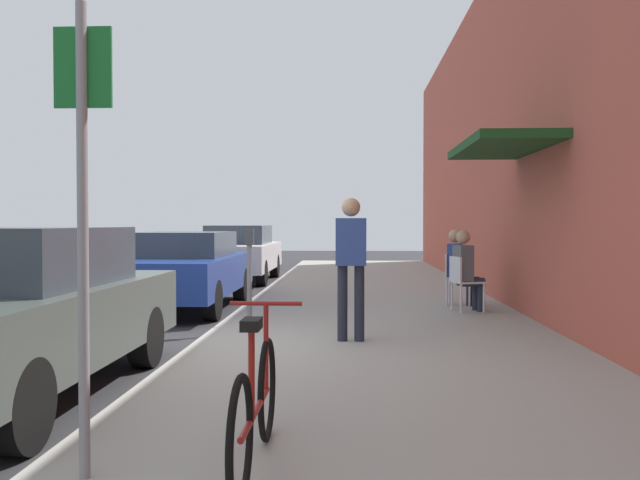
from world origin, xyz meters
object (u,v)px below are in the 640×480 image
Objects in this scene: cafe_chair_0 at (463,280)px; pedestrian_standing at (351,257)px; seated_patron_0 at (467,268)px; cafe_chair_1 at (455,275)px; parking_meter at (249,269)px; seated_patron_1 at (458,264)px; parked_car_0 at (9,311)px; bicycle_0 at (256,406)px; parked_car_1 at (184,269)px; parked_car_2 at (239,252)px; street_sign at (83,201)px.

pedestrian_standing reaches higher than cafe_chair_0.
seated_patron_0 is 1.48× the size of cafe_chair_1.
seated_patron_1 is (3.23, 2.44, -0.07)m from parking_meter.
cafe_chair_1 is 4.14m from pedestrian_standing.
cafe_chair_1 is (3.18, 2.46, -0.26)m from parking_meter.
parked_car_0 is 2.57× the size of bicycle_0.
parking_meter is 4.02m from cafe_chair_1.
cafe_chair_0 is (4.72, -0.97, -0.09)m from parked_car_1.
parked_car_0 is at bearing -127.98° from cafe_chair_1.
parked_car_2 reaches higher than seated_patron_0.
parked_car_2 is at bearing 90.00° from parked_car_0.
seated_patron_0 is at bearing -54.83° from parked_car_2.
cafe_chair_0 is at bearing 71.98° from bicycle_0.
seated_patron_1 is (3.28, 8.12, -0.82)m from street_sign.
parked_car_1 is 2.57× the size of bicycle_0.
parked_car_0 is 1.69× the size of street_sign.
parked_car_2 reaches higher than parking_meter.
cafe_chair_0 is at bearing 57.90° from pedestrian_standing.
parked_car_2 is 5.06× the size of cafe_chair_1.
seated_patron_0 is 1.00× the size of seated_patron_1.
cafe_chair_0 is 0.67× the size of seated_patron_0.
street_sign is at bearing -54.32° from parked_car_0.
bicycle_0 is at bearing -108.41° from seated_patron_0.
cafe_chair_0 is 0.88m from cafe_chair_1.
seated_patron_0 is 0.76× the size of pedestrian_standing.
street_sign is (1.50, -8.23, 0.92)m from parked_car_1.
street_sign is at bearing -111.61° from cafe_chair_1.
cafe_chair_0 is (4.72, 5.17, -0.14)m from parked_car_0.
street_sign is 8.01m from cafe_chair_0.
parked_car_0 reaches higher than cafe_chair_0.
cafe_chair_0 is at bearing -166.23° from seated_patron_0.
bicycle_0 is 8.29m from cafe_chair_1.
cafe_chair_1 is 0.67× the size of seated_patron_1.
pedestrian_standing is (-1.83, -2.84, 0.30)m from seated_patron_0.
parked_car_0 is 7.01m from cafe_chair_0.
cafe_chair_0 is 3.37m from pedestrian_standing.
parked_car_1 is at bearing 121.36° from parking_meter.
parking_meter reaches higher than bicycle_0.
street_sign is at bearing -114.30° from seated_patron_0.
parked_car_2 reaches higher than cafe_chair_0.
parked_car_0 is 3.33× the size of parking_meter.
parked_car_0 is 3.92m from parking_meter.
parked_car_0 is 6.14m from parked_car_1.
bicycle_0 reaches higher than cafe_chair_1.
street_sign is 4.69m from pedestrian_standing.
parking_meter is 5.73m from street_sign.
cafe_chair_0 is 0.20m from seated_patron_0.
seated_patron_1 is at bearing 89.99° from seated_patron_0.
parked_car_2 is 3.33× the size of parking_meter.
parked_car_1 is 4.82m from pedestrian_standing.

